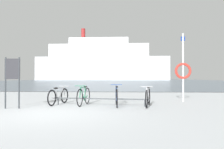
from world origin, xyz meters
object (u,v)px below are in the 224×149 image
bicycle_3 (148,97)px  rescue_post (183,69)px  bicycle_0 (59,96)px  bicycle_2 (117,96)px  info_sign (12,74)px  ferry_ship (101,63)px  bicycle_1 (84,96)px

bicycle_3 → rescue_post: rescue_post is taller
bicycle_0 → bicycle_2: bearing=-9.4°
info_sign → ferry_ship: bearing=93.8°
bicycle_1 → bicycle_3: (2.57, -0.31, -0.01)m
bicycle_1 → info_sign: size_ratio=0.87×
bicycle_0 → bicycle_1: bearing=-8.6°
bicycle_2 → info_sign: 3.96m
bicycle_0 → bicycle_2: size_ratio=1.00×
bicycle_2 → bicycle_1: bearing=169.9°
bicycle_3 → bicycle_1: bearing=173.2°
info_sign → ferry_ship: size_ratio=0.03×
info_sign → bicycle_2: bearing=12.8°
bicycle_2 → info_sign: info_sign is taller
bicycle_1 → rescue_post: size_ratio=0.51×
bicycle_0 → bicycle_1: size_ratio=1.04×
bicycle_2 → rescue_post: rescue_post is taller
bicycle_3 → rescue_post: 2.77m
bicycle_0 → ferry_ship: bearing=94.7°
bicycle_2 → bicycle_3: size_ratio=1.03×
bicycle_2 → ferry_ship: size_ratio=0.03×
bicycle_1 → ferry_ship: (-8.11, 85.11, 7.34)m
info_sign → bicycle_1: bearing=24.4°
bicycle_0 → rescue_post: rescue_post is taller
bicycle_3 → info_sign: (-4.99, -0.79, 0.90)m
info_sign → rescue_post: (6.82, 2.52, 0.25)m
info_sign → bicycle_0: bearing=43.7°
info_sign → ferry_ship: 86.64m
rescue_post → bicycle_0: bearing=-167.1°
info_sign → rescue_post: bearing=20.3°
bicycle_0 → info_sign: size_ratio=0.91×
bicycle_2 → bicycle_0: bearing=170.6°
bicycle_1 → rescue_post: 4.76m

